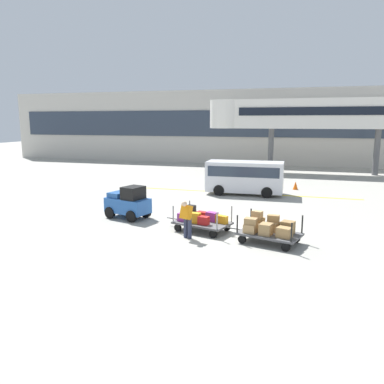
# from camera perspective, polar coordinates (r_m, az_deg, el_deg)

# --- Properties ---
(ground_plane) EXTENTS (120.00, 120.00, 0.00)m
(ground_plane) POSITION_cam_1_polar(r_m,az_deg,el_deg) (16.89, 5.12, -5.36)
(ground_plane) COLOR #9E9B91
(apron_lead_line) EXTENTS (14.26, 0.29, 0.01)m
(apron_lead_line) POSITION_cam_1_polar(r_m,az_deg,el_deg) (24.95, 7.96, -0.20)
(apron_lead_line) COLOR yellow
(apron_lead_line) RESTS_ON ground_plane
(terminal_building) EXTENTS (63.42, 2.51, 7.95)m
(terminal_building) POSITION_cam_1_polar(r_m,az_deg,el_deg) (42.03, 12.35, 9.46)
(terminal_building) COLOR #BCB7AD
(terminal_building) RESTS_ON ground_plane
(jet_bridge) EXTENTS (18.42, 3.00, 6.57)m
(jet_bridge) POSITION_cam_1_polar(r_m,az_deg,el_deg) (35.93, 16.41, 11.10)
(jet_bridge) COLOR silver
(jet_bridge) RESTS_ON ground_plane
(baggage_tug) EXTENTS (2.32, 1.71, 1.58)m
(baggage_tug) POSITION_cam_1_polar(r_m,az_deg,el_deg) (18.56, -9.54, -1.61)
(baggage_tug) COLOR #2659A5
(baggage_tug) RESTS_ON ground_plane
(baggage_cart_lead) EXTENTS (3.08, 1.98, 1.10)m
(baggage_cart_lead) POSITION_cam_1_polar(r_m,az_deg,el_deg) (16.27, 1.31, -4.15)
(baggage_cart_lead) COLOR #4C4C4F
(baggage_cart_lead) RESTS_ON ground_plane
(baggage_cart_middle) EXTENTS (3.08, 1.98, 1.13)m
(baggage_cart_middle) POSITION_cam_1_polar(r_m,az_deg,el_deg) (14.95, 11.38, -5.44)
(baggage_cart_middle) COLOR #4C4C4F
(baggage_cart_middle) RESTS_ON ground_plane
(baggage_handler) EXTENTS (0.52, 0.53, 1.56)m
(baggage_handler) POSITION_cam_1_polar(r_m,az_deg,el_deg) (15.10, -0.83, -3.84)
(baggage_handler) COLOR #2D334C
(baggage_handler) RESTS_ON ground_plane
(shuttle_van) EXTENTS (4.84, 2.05, 2.10)m
(shuttle_van) POSITION_cam_1_polar(r_m,az_deg,el_deg) (24.50, 7.91, 2.53)
(shuttle_van) COLOR silver
(shuttle_van) RESTS_ON ground_plane
(safety_cone_near) EXTENTS (0.36, 0.36, 0.55)m
(safety_cone_near) POSITION_cam_1_polar(r_m,az_deg,el_deg) (27.04, 15.25, 0.95)
(safety_cone_near) COLOR #EA590F
(safety_cone_near) RESTS_ON ground_plane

